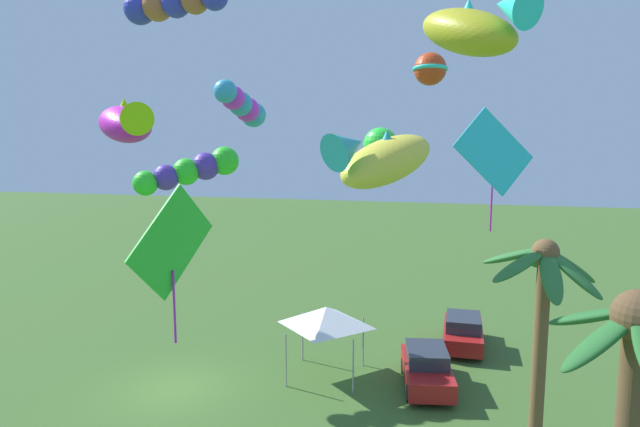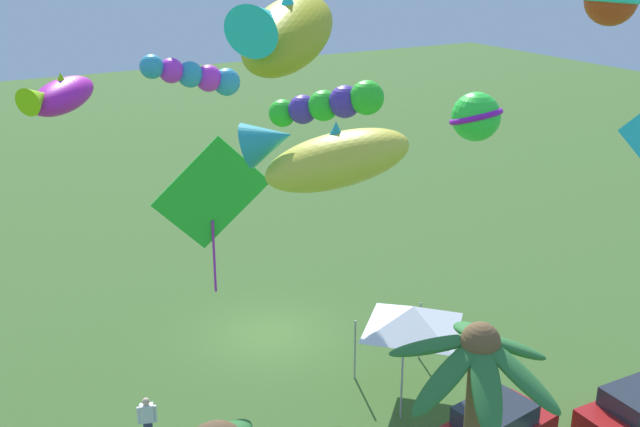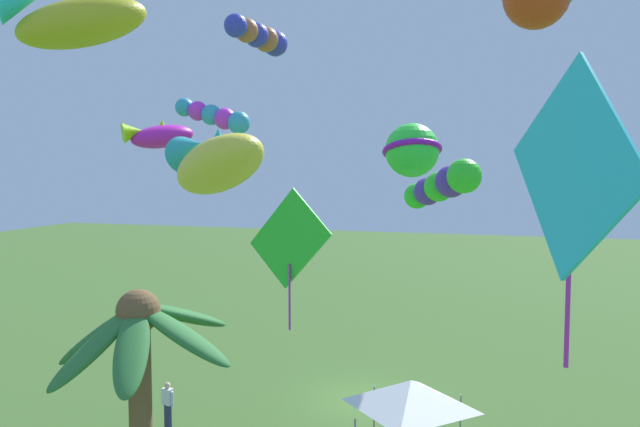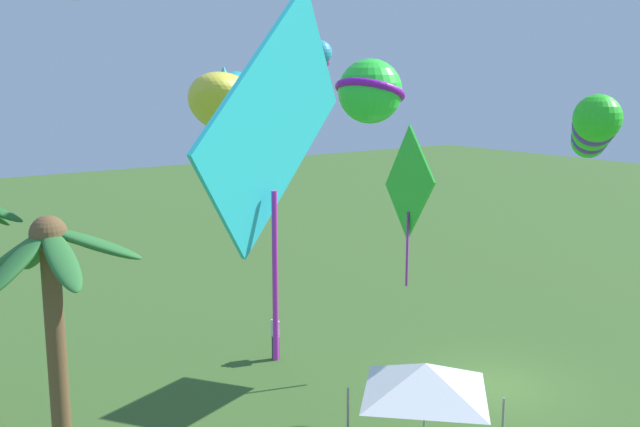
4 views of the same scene
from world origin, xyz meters
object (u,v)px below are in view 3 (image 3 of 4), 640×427
Objects in this scene: spectator_0 at (168,405)px; festival_tent at (411,394)px; kite_diamond_0 at (289,241)px; kite_tube_2 at (215,116)px; kite_tube_3 at (442,185)px; kite_fish_6 at (74,19)px; kite_ball_1 at (412,150)px; kite_diamond_8 at (572,168)px; palm_tree_1 at (140,378)px; kite_tube_7 at (259,36)px; kite_fish_5 at (158,136)px; kite_fish_9 at (215,162)px.

spectator_0 is 0.56× the size of festival_tent.
spectator_0 is 6.93m from kite_diamond_0.
kite_tube_3 is at bearing -144.80° from kite_tube_2.
kite_tube_2 is 0.77× the size of kite_fish_6.
kite_diamond_8 reaches higher than kite_ball_1.
kite_ball_1 reaches higher than spectator_0.
spectator_0 is at bearing -7.55° from festival_tent.
spectator_0 is 0.31× the size of kite_diamond_8.
palm_tree_1 is 1.98× the size of kite_tube_7.
kite_tube_7 is at bearing -139.17° from spectator_0.
kite_tube_7 is (6.06, 2.42, 5.14)m from kite_tube_3.
festival_tent is at bearing 150.47° from kite_tube_7.
palm_tree_1 is 10.39m from spectator_0.
spectator_0 is 12.91m from kite_fish_6.
kite_diamond_0 is 1.00× the size of kite_diamond_8.
palm_tree_1 is 13.61m from kite_tube_7.
kite_diamond_8 is (-10.32, 1.37, -3.32)m from kite_fish_6.
festival_tent is 12.88m from kite_fish_6.
kite_fish_6 is at bearing 77.56° from kite_diamond_0.
kite_fish_5 reaches higher than kite_diamond_0.
spectator_0 is 8.55m from festival_tent.
kite_diamond_8 is at bearing 126.10° from kite_ball_1.
kite_fish_9 is at bearing 100.68° from kite_tube_7.
kite_fish_9 is at bearing -24.86° from kite_diamond_8.
palm_tree_1 is at bearing 118.58° from kite_fish_5.
kite_ball_1 is 0.35× the size of kite_diamond_8.
kite_tube_7 is at bearing -41.31° from kite_ball_1.
kite_fish_9 is (-4.72, 5.28, -0.98)m from kite_fish_5.
spectator_0 is at bearing -77.18° from kite_fish_6.
festival_tent is at bearing -150.89° from kite_fish_9.
kite_tube_3 is at bearing -75.43° from kite_diamond_8.
palm_tree_1 is 14.06m from kite_tube_3.
kite_fish_9 reaches higher than kite_tube_3.
palm_tree_1 is at bearing 72.12° from kite_tube_3.
kite_tube_2 is (6.63, -3.01, 1.20)m from kite_ball_1.
spectator_0 is 0.48× the size of kite_tube_7.
kite_fish_6 is (1.97, 8.95, 5.97)m from kite_diamond_0.
festival_tent is 12.29m from kite_fish_5.
kite_tube_3 is at bearing -161.68° from kite_diamond_0.
kite_diamond_0 is 1.56× the size of kite_fish_6.
spectator_0 is 9.30m from kite_fish_5.
kite_ball_1 is at bearing 154.05° from kite_fish_5.
kite_diamond_8 is (-3.16, 4.33, -0.41)m from kite_ball_1.
kite_fish_5 is (3.01, -1.68, -0.50)m from kite_tube_2.
kite_fish_6 is at bearing 84.90° from kite_tube_2.
kite_fish_9 is at bearing 59.21° from kite_tube_3.
kite_tube_7 is (6.03, -5.30, 4.07)m from kite_ball_1.
spectator_0 is 0.39× the size of kite_fish_9.
kite_fish_9 is at bearing -133.42° from kite_fish_6.
kite_tube_7 reaches higher than kite_diamond_8.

